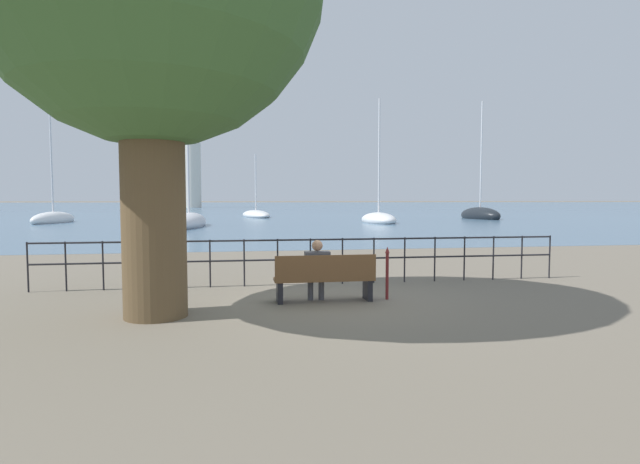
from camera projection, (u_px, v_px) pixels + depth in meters
ground_plane at (324, 301)px, 9.45m from camera, size 1000.00×1000.00×0.00m
harbor_water at (244, 205)px, 166.47m from camera, size 600.00×300.00×0.01m
park_bench at (325, 279)px, 9.36m from camera, size 1.89×0.45×0.90m
seated_person_left at (317, 267)px, 9.41m from camera, size 0.47×0.35×1.17m
promenade_railing at (310, 254)px, 11.25m from camera, size 11.88×0.04×1.05m
closed_umbrella at (387, 270)px, 9.59m from camera, size 0.09×0.09×1.02m
sailboat_0 at (53, 218)px, 40.62m from camera, size 2.73×5.92×12.86m
sailboat_1 at (256, 215)px, 53.99m from camera, size 3.91×8.16×7.09m
sailboat_2 at (189, 222)px, 35.05m from camera, size 2.61×8.80×11.82m
sailboat_3 at (379, 219)px, 40.67m from camera, size 2.75×5.37×10.39m
sailboat_4 at (480, 215)px, 49.08m from camera, size 2.79×6.17×11.95m
harbor_lighthouse at (192, 171)px, 115.83m from camera, size 4.18×4.18×18.20m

